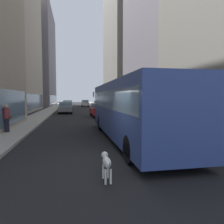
# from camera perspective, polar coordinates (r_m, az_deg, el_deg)

# --- Properties ---
(ground_plane) EXTENTS (120.00, 120.00, 0.00)m
(ground_plane) POSITION_cam_1_polar(r_m,az_deg,el_deg) (42.57, -8.21, 0.91)
(ground_plane) COLOR black
(sidewalk_left) EXTENTS (2.40, 110.00, 0.15)m
(sidewalk_left) POSITION_cam_1_polar(r_m,az_deg,el_deg) (42.70, -15.87, 0.91)
(sidewalk_left) COLOR #9E9991
(sidewalk_left) RESTS_ON ground
(sidewalk_right) EXTENTS (2.40, 110.00, 0.15)m
(sidewalk_right) POSITION_cam_1_polar(r_m,az_deg,el_deg) (43.19, -0.63, 1.10)
(sidewalk_right) COLOR #9E9991
(sidewalk_right) RESTS_ON ground
(building_left_mid) EXTENTS (8.14, 23.29, 28.05)m
(building_left_mid) POSITION_cam_1_polar(r_m,az_deg,el_deg) (37.24, -27.91, 21.94)
(building_left_mid) COLOR #B2A893
(building_left_mid) RESTS_ON ground
(building_left_far) EXTENTS (10.22, 21.15, 24.99)m
(building_left_far) POSITION_cam_1_polar(r_m,az_deg,el_deg) (60.14, -20.77, 13.54)
(building_left_far) COLOR slate
(building_left_far) RESTS_ON ground
(building_right_mid) EXTENTS (9.06, 17.69, 27.59)m
(building_right_mid) POSITION_cam_1_polar(r_m,az_deg,el_deg) (34.30, 14.87, 23.49)
(building_right_mid) COLOR slate
(building_right_mid) RESTS_ON ground
(building_right_far) EXTENTS (10.32, 18.89, 30.85)m
(building_right_far) POSITION_cam_1_polar(r_m,az_deg,el_deg) (53.02, 4.91, 18.36)
(building_right_far) COLOR gray
(building_right_far) RESTS_ON ground
(transit_bus) EXTENTS (2.78, 11.53, 3.05)m
(transit_bus) POSITION_cam_1_polar(r_m,az_deg,el_deg) (11.40, 4.85, 1.46)
(transit_bus) COLOR #33478C
(transit_bus) RESTS_ON ground
(car_black_suv) EXTENTS (1.91, 4.77, 1.62)m
(car_black_suv) POSITION_cam_1_polar(r_m,az_deg,el_deg) (37.03, -3.49, 1.77)
(car_black_suv) COLOR black
(car_black_suv) RESTS_ON ground
(car_silver_sedan) EXTENTS (1.90, 4.01, 1.62)m
(car_silver_sedan) POSITION_cam_1_polar(r_m,az_deg,el_deg) (47.26, -11.87, 2.17)
(car_silver_sedan) COLOR #B7BABF
(car_silver_sedan) RESTS_ON ground
(car_yellow_taxi) EXTENTS (1.79, 4.71, 1.62)m
(car_yellow_taxi) POSITION_cam_1_polar(r_m,az_deg,el_deg) (40.93, -12.04, 1.90)
(car_yellow_taxi) COLOR yellow
(car_yellow_taxi) RESTS_ON ground
(car_white_van) EXTENTS (1.70, 4.55, 1.62)m
(car_white_van) POSITION_cam_1_polar(r_m,az_deg,el_deg) (51.93, -7.35, 2.38)
(car_white_van) COLOR silver
(car_white_van) RESTS_ON ground
(car_grey_wagon) EXTENTS (1.85, 4.77, 1.62)m
(car_grey_wagon) POSITION_cam_1_polar(r_m,az_deg,el_deg) (30.73, -12.47, 1.21)
(car_grey_wagon) COLOR slate
(car_grey_wagon) RESTS_ON ground
(car_red_coupe) EXTENTS (1.84, 4.49, 1.62)m
(car_red_coupe) POSITION_cam_1_polar(r_m,az_deg,el_deg) (24.52, -3.54, 0.61)
(car_red_coupe) COLOR red
(car_red_coupe) RESTS_ON ground
(dalmatian_dog) EXTENTS (0.22, 0.96, 0.72)m
(dalmatian_dog) POSITION_cam_1_polar(r_m,az_deg,el_deg) (5.91, -1.53, -13.42)
(dalmatian_dog) COLOR white
(dalmatian_dog) RESTS_ON ground
(pedestrian_with_handbag) EXTENTS (0.45, 0.34, 1.69)m
(pedestrian_with_handbag) POSITION_cam_1_polar(r_m,az_deg,el_deg) (14.36, -26.71, -1.49)
(pedestrian_with_handbag) COLOR #1E1E2D
(pedestrian_with_handbag) RESTS_ON sidewalk_left
(traffic_light_near) EXTENTS (0.24, 0.41, 3.40)m
(traffic_light_near) POSITION_cam_1_polar(r_m,az_deg,el_deg) (12.28, 22.75, 4.42)
(traffic_light_near) COLOR black
(traffic_light_near) RESTS_ON sidewalk_right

